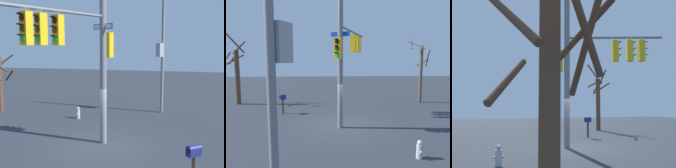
% 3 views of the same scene
% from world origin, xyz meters
% --- Properties ---
extents(ground_plane, '(80.00, 80.00, 0.00)m').
position_xyz_m(ground_plane, '(0.00, 0.00, 0.00)').
color(ground_plane, '#2D323A').
extents(main_signal_pole_assembly, '(5.21, 5.15, 9.05)m').
position_xyz_m(main_signal_pole_assembly, '(-0.49, 0.21, 4.90)').
color(main_signal_pole_assembly, slate).
rests_on(main_signal_pole_assembly, ground).
extents(secondary_pole_assembly, '(0.63, 0.51, 8.05)m').
position_xyz_m(secondary_pole_assembly, '(7.19, -1.96, 4.07)').
color(secondary_pole_assembly, slate).
rests_on(secondary_pole_assembly, ground).
extents(fire_hydrant, '(0.38, 0.24, 0.73)m').
position_xyz_m(fire_hydrant, '(4.26, 2.76, 0.34)').
color(fire_hydrant, '#B2B2B7').
rests_on(fire_hydrant, ground).
extents(mailbox, '(0.47, 0.49, 1.41)m').
position_xyz_m(mailbox, '(-2.90, -3.99, 1.11)').
color(mailbox, '#4C3823').
rests_on(mailbox, ground).
extents(bare_tree_across_street, '(2.43, 2.01, 5.97)m').
position_xyz_m(bare_tree_across_street, '(-6.28, 7.78, 2.89)').
color(bare_tree_across_street, '#4D4232').
rests_on(bare_tree_across_street, ground).
extents(bare_tree_corner, '(2.14, 2.12, 6.13)m').
position_xyz_m(bare_tree_corner, '(-6.51, -8.68, 2.76)').
color(bare_tree_corner, brown).
rests_on(bare_tree_corner, ground).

